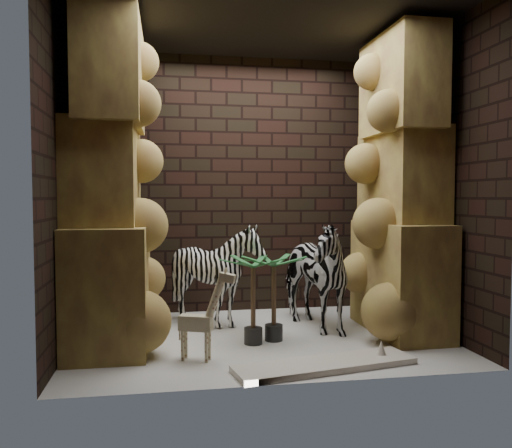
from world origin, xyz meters
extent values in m
plane|color=silver|center=(0.00, 0.00, 0.00)|extent=(3.50, 3.50, 0.00)
plane|color=black|center=(0.00, 0.00, 3.00)|extent=(3.50, 3.50, 0.00)
plane|color=black|center=(0.00, 1.25, 1.50)|extent=(3.50, 0.00, 3.50)
plane|color=black|center=(0.00, -1.25, 1.50)|extent=(3.50, 0.00, 3.50)
plane|color=black|center=(-1.75, 0.00, 1.50)|extent=(0.00, 3.00, 3.00)
plane|color=black|center=(1.75, 0.00, 1.50)|extent=(0.00, 3.00, 3.00)
imported|color=white|center=(0.54, 0.27, 0.66)|extent=(0.87, 1.23, 1.32)
imported|color=white|center=(-0.38, 0.52, 0.49)|extent=(0.92, 1.12, 0.99)
cube|color=silver|center=(0.35, -0.95, 0.03)|extent=(1.53, 0.64, 0.05)
camera|label=1|loc=(-0.88, -4.84, 1.36)|focal=36.30mm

